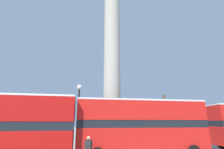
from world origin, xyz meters
TOP-DOWN VIEW (x-y plane):
  - monument_column at (0.00, 0.00)m, footprint 5.27×5.27m
  - bus_a at (1.26, -4.63)m, footprint 10.14×3.34m
  - equestrian_statue at (8.21, 3.65)m, footprint 3.65×2.96m
  - street_lamp at (-3.55, -1.82)m, footprint 0.44×0.44m
  - pedestrian_near_lamp at (-3.03, -6.49)m, footprint 0.47×0.44m

SIDE VIEW (x-z plane):
  - pedestrian_near_lamp at x=-3.03m, z-range 0.12..1.88m
  - equestrian_statue at x=8.21m, z-range -1.29..5.10m
  - bus_a at x=1.26m, z-range 0.23..4.55m
  - street_lamp at x=-3.55m, z-range 0.47..6.48m
  - monument_column at x=0.00m, z-range -3.23..19.26m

